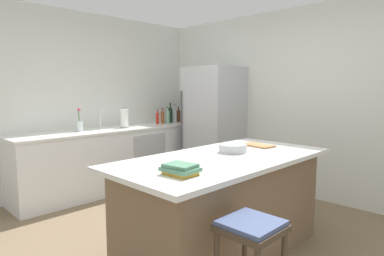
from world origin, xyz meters
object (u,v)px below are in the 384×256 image
at_px(whiskey_bottle, 183,116).
at_px(cookbook_stack, 180,169).
at_px(sink_faucet, 101,118).
at_px(bar_stool, 251,240).
at_px(refrigerator, 214,126).
at_px(vinegar_bottle, 163,117).
at_px(wine_bottle, 170,115).
at_px(gin_bottle, 168,117).
at_px(soda_bottle, 175,115).
at_px(kitchen_island, 224,205).
at_px(hot_sauce_bottle, 157,118).
at_px(cutting_board, 258,145).
at_px(mixing_bowl, 233,148).
at_px(syrup_bottle, 178,116).
at_px(flower_vase, 79,124).
at_px(paper_towel_roll, 124,119).

distance_m(whiskey_bottle, cookbook_stack, 3.66).
height_order(sink_faucet, whiskey_bottle, sink_faucet).
relative_size(bar_stool, cookbook_stack, 2.66).
height_order(refrigerator, vinegar_bottle, refrigerator).
xyz_separation_m(whiskey_bottle, wine_bottle, (-0.01, -0.28, 0.04)).
bearing_deg(gin_bottle, wine_bottle, 110.07).
height_order(sink_faucet, gin_bottle, sink_faucet).
bearing_deg(soda_bottle, gin_bottle, -79.20).
bearing_deg(sink_faucet, refrigerator, 58.42).
bearing_deg(kitchen_island, refrigerator, 133.23).
xyz_separation_m(refrigerator, gin_bottle, (-0.85, -0.22, 0.11)).
distance_m(hot_sauce_bottle, cutting_board, 2.46).
bearing_deg(bar_stool, hot_sauce_bottle, 149.50).
relative_size(sink_faucet, wine_bottle, 0.87).
relative_size(vinegar_bottle, mixing_bowl, 0.98).
bearing_deg(whiskey_bottle, hot_sauce_bottle, -92.47).
distance_m(soda_bottle, cutting_board, 2.57).
bearing_deg(cutting_board, syrup_bottle, 155.43).
height_order(sink_faucet, soda_bottle, soda_bottle).
xyz_separation_m(bar_stool, whiskey_bottle, (-3.16, 2.44, 0.45)).
height_order(syrup_bottle, wine_bottle, wine_bottle).
height_order(refrigerator, whiskey_bottle, refrigerator).
xyz_separation_m(bar_stool, gin_bottle, (-3.14, 2.06, 0.46)).
distance_m(bar_stool, cutting_board, 1.54).
bearing_deg(refrigerator, cutting_board, -34.23).
bearing_deg(vinegar_bottle, gin_bottle, 66.74).
distance_m(whiskey_bottle, wine_bottle, 0.29).
xyz_separation_m(flower_vase, mixing_bowl, (2.40, 0.33, -0.08)).
distance_m(sink_faucet, gin_bottle, 1.24).
bearing_deg(paper_towel_roll, bar_stool, -20.70).
bearing_deg(refrigerator, kitchen_island, -46.77).
bearing_deg(mixing_bowl, whiskey_bottle, 145.66).
bearing_deg(refrigerator, whiskey_bottle, 169.83).
xyz_separation_m(gin_bottle, hot_sauce_bottle, (-0.05, -0.18, -0.02)).
height_order(sink_faucet, cookbook_stack, sink_faucet).
bearing_deg(wine_bottle, sink_faucet, -90.78).
relative_size(kitchen_island, wine_bottle, 6.05).
distance_m(kitchen_island, wine_bottle, 2.97).
bearing_deg(wine_bottle, cookbook_stack, -40.54).
xyz_separation_m(sink_faucet, vinegar_bottle, (0.02, 1.16, -0.05)).
xyz_separation_m(soda_bottle, cookbook_stack, (2.64, -2.36, -0.09)).
height_order(refrigerator, gin_bottle, refrigerator).
distance_m(wine_bottle, cutting_board, 2.54).
distance_m(whiskey_bottle, gin_bottle, 0.38).
bearing_deg(syrup_bottle, cutting_board, -24.57).
bearing_deg(cookbook_stack, paper_towel_roll, 153.67).
bearing_deg(cookbook_stack, vinegar_bottle, 141.80).
relative_size(syrup_bottle, gin_bottle, 0.96).
height_order(refrigerator, soda_bottle, refrigerator).
distance_m(kitchen_island, mixing_bowl, 0.53).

